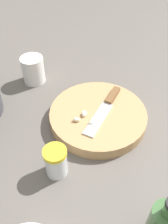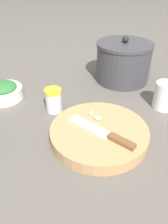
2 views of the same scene
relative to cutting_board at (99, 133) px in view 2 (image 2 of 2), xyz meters
The scene contains 8 objects.
ground_plane 0.11m from the cutting_board, 122.97° to the left, with size 5.00×5.00×0.00m, color #56514C.
cutting_board is the anchor object (origin of this frame).
chef_knife 0.04m from the cutting_board, 67.92° to the right, with size 0.19×0.17×0.01m.
garlic_cloves 0.06m from the cutting_board, 110.64° to the left, with size 0.06×0.06×0.01m.
herb_bowl 0.44m from the cutting_board, 144.00° to the left, with size 0.15×0.15×0.07m.
spice_jar 0.22m from the cutting_board, 132.88° to the left, with size 0.06×0.06×0.09m.
coffee_mug 0.31m from the cutting_board, 31.95° to the left, with size 0.11×0.09×0.10m.
stock_pot 0.43m from the cutting_board, 69.99° to the left, with size 0.24×0.24×0.20m.
Camera 2 is at (-0.01, -0.60, 0.45)m, focal length 35.00 mm.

